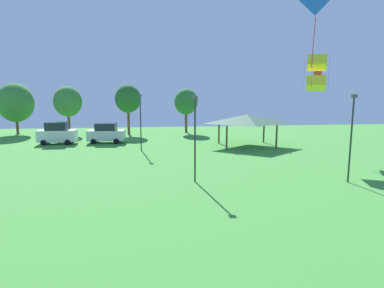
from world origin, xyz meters
name	(u,v)px	position (x,y,z in m)	size (l,w,h in m)	color
kite_flying_6	(318,71)	(13.90, 34.04, 8.19)	(2.62, 3.71, 2.64)	red
kite_flying_8	(316,73)	(12.21, 30.86, 7.81)	(2.21, 2.30, 3.11)	yellow
parked_car_leftmost	(57,133)	(-13.15, 43.37, 1.26)	(4.38, 1.99, 2.60)	silver
parked_car_second_from_left	(106,133)	(-7.55, 43.63, 1.18)	(4.46, 2.35, 2.40)	silver
park_pavilion	(247,119)	(8.58, 39.56, 3.08)	(7.13, 5.53, 3.60)	brown
light_post_0	(141,119)	(-3.24, 38.05, 3.34)	(0.36, 0.20, 5.89)	#2D2D33
light_post_1	(351,133)	(11.52, 23.84, 3.46)	(0.36, 0.20, 6.12)	#2D2D33
light_post_2	(195,134)	(0.87, 25.21, 3.39)	(0.36, 0.20, 6.00)	#2D2D33
treeline_tree_0	(15,103)	(-21.11, 52.97, 4.47)	(4.95, 4.95, 7.20)	brown
treeline_tree_1	(68,102)	(-13.80, 52.17, 4.63)	(3.87, 3.87, 6.77)	brown
treeline_tree_2	(128,99)	(-5.38, 51.22, 5.01)	(3.60, 3.60, 7.02)	brown
treeline_tree_3	(186,102)	(2.94, 52.09, 4.53)	(3.42, 3.42, 6.44)	brown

